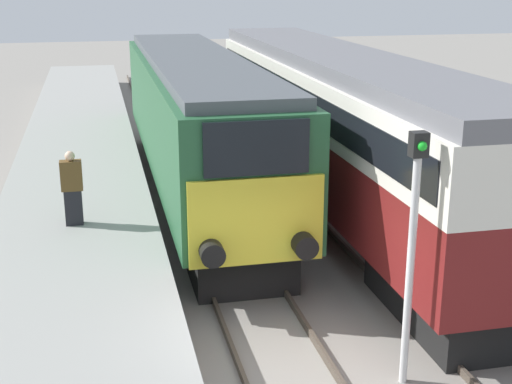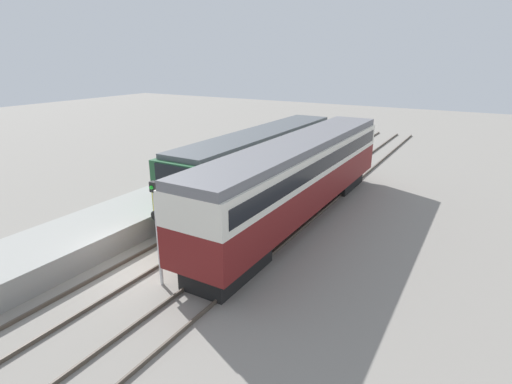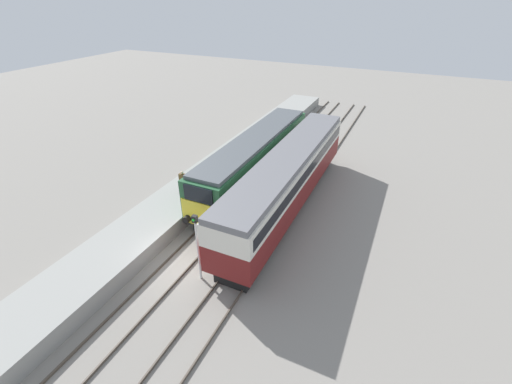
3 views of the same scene
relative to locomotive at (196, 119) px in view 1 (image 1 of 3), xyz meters
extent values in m
cube|color=gray|center=(-3.30, -2.05, -1.71)|extent=(3.50, 50.00, 1.01)
cube|color=#4C4238|center=(-0.72, -5.05, -2.15)|extent=(0.07, 60.00, 0.14)
cube|color=#4C4238|center=(0.72, -5.05, -2.15)|extent=(0.07, 60.00, 0.14)
cube|color=#4C4238|center=(2.68, -5.05, -2.15)|extent=(0.07, 60.00, 0.14)
cube|color=#4C4238|center=(4.12, -5.05, -2.15)|extent=(0.07, 60.00, 0.14)
cube|color=black|center=(0.00, -5.00, -1.72)|extent=(2.03, 4.00, 1.00)
cube|color=black|center=(0.00, 5.09, -1.72)|extent=(2.03, 4.00, 1.00)
cube|color=#235633|center=(0.00, 0.04, 0.13)|extent=(2.70, 15.09, 2.70)
cube|color=yellow|center=(0.00, -7.54, -0.41)|extent=(2.48, 0.10, 1.62)
cube|color=black|center=(0.00, -7.54, 0.95)|extent=(1.89, 0.10, 0.97)
cube|color=#4C5156|center=(0.00, 0.04, 1.60)|extent=(2.38, 14.49, 0.24)
cylinder|color=black|center=(-0.85, -7.75, -0.87)|extent=(0.44, 0.35, 0.44)
cylinder|color=black|center=(0.85, -7.75, -0.87)|extent=(0.44, 0.35, 0.44)
cube|color=black|center=(3.40, -8.49, -1.74)|extent=(1.89, 3.60, 0.95)
cube|color=black|center=(3.40, 4.27, -1.74)|extent=(1.89, 3.60, 0.95)
cube|color=maroon|center=(3.40, -2.11, -0.47)|extent=(2.70, 17.17, 1.60)
cube|color=silver|center=(3.40, -2.11, 0.96)|extent=(2.71, 17.17, 1.26)
cube|color=black|center=(3.40, -2.11, 0.96)|extent=(2.75, 16.48, 0.69)
cube|color=slate|center=(3.40, -2.11, 1.77)|extent=(2.48, 17.17, 0.36)
cube|color=black|center=(-3.27, -4.65, -0.83)|extent=(0.36, 0.24, 0.75)
cube|color=brown|center=(-3.27, -4.65, -0.14)|extent=(0.44, 0.26, 0.63)
sphere|color=beige|center=(-3.27, -4.65, 0.27)|extent=(0.20, 0.20, 0.20)
cylinder|color=silver|center=(1.70, -10.33, -0.42)|extent=(0.12, 0.12, 3.60)
cube|color=black|center=(1.70, -10.33, 1.56)|extent=(0.24, 0.20, 0.36)
sphere|color=green|center=(1.70, -10.44, 1.56)|extent=(0.14, 0.14, 0.14)
camera|label=1|loc=(-2.67, -19.30, 3.85)|focal=50.00mm
camera|label=2|loc=(11.18, -19.63, 5.71)|focal=28.00mm
camera|label=3|loc=(9.90, -21.07, 10.82)|focal=24.00mm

